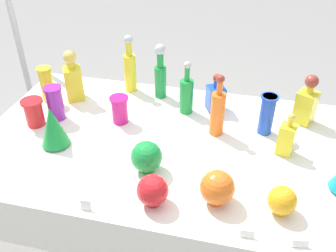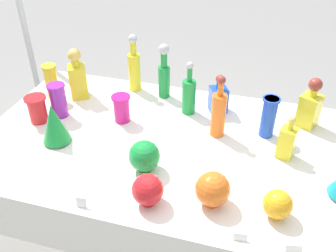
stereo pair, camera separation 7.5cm
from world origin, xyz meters
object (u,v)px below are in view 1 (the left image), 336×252
tall_bottle_2 (218,111)px  slender_vase_1 (120,109)px  slender_vase_0 (34,111)px  fluted_vase_1 (53,126)px  square_decanter_0 (287,138)px  canopy_pole (19,43)px  tall_bottle_0 (130,68)px  square_decanter_3 (216,96)px  cardboard_box_behind_left (133,117)px  slender_vase_2 (55,102)px  slender_vase_3 (267,113)px  cardboard_box_behind_right (156,130)px  round_bowl_0 (282,201)px  round_bowl_3 (153,190)px  square_decanter_2 (307,103)px  slender_vase_4 (46,83)px  tall_bottle_1 (186,94)px  round_bowl_1 (147,157)px  tall_bottle_3 (160,74)px  round_bowl_2 (217,188)px  square_decanter_1 (73,78)px

tall_bottle_2 → slender_vase_1: bearing=-178.1°
slender_vase_0 → fluted_vase_1: 0.25m
tall_bottle_2 → square_decanter_0: tall_bottle_2 is taller
tall_bottle_2 → canopy_pole: bearing=157.6°
tall_bottle_0 → square_decanter_3: tall_bottle_0 is taller
slender_vase_0 → cardboard_box_behind_left: (0.20, 1.06, -0.69)m
slender_vase_2 → slender_vase_3: size_ratio=0.88×
slender_vase_1 → cardboard_box_behind_right: slender_vase_1 is taller
slender_vase_0 → round_bowl_0: slender_vase_0 is taller
round_bowl_0 → round_bowl_3: (-0.54, -0.07, 0.01)m
square_decanter_0 → slender_vase_1: square_decanter_0 is taller
slender_vase_1 → cardboard_box_behind_right: (-0.02, 0.82, -0.71)m
square_decanter_2 → slender_vase_4: square_decanter_2 is taller
slender_vase_3 → slender_vase_4: slender_vase_3 is taller
square_decanter_0 → slender_vase_3: (-0.10, 0.16, 0.03)m
square_decanter_2 → canopy_pole: 2.11m
round_bowl_0 → cardboard_box_behind_left: round_bowl_0 is taller
tall_bottle_1 → round_bowl_1: bearing=-98.1°
tall_bottle_2 → tall_bottle_3: (-0.40, 0.32, 0.02)m
round_bowl_0 → cardboard_box_behind_right: (-0.91, 1.32, -0.70)m
slender_vase_3 → slender_vase_4: bearing=178.2°
square_decanter_0 → round_bowl_1: square_decanter_0 is taller
cardboard_box_behind_left → canopy_pole: 1.09m
round_bowl_1 → square_decanter_3: bearing=68.8°
tall_bottle_1 → round_bowl_2: bearing=-68.6°
square_decanter_1 → round_bowl_0: 1.42m
round_bowl_0 → slender_vase_0: bearing=165.0°
square_decanter_1 → fluted_vase_1: square_decanter_1 is taller
square_decanter_0 → cardboard_box_behind_left: square_decanter_0 is taller
tall_bottle_0 → square_decanter_2: 1.08m
slender_vase_4 → tall_bottle_2: bearing=-5.9°
tall_bottle_0 → round_bowl_0: size_ratio=2.84×
square_decanter_3 → round_bowl_2: square_decanter_3 is taller
slender_vase_1 → square_decanter_3: bearing=27.0°
square_decanter_1 → slender_vase_0: square_decanter_1 is taller
slender_vase_3 → cardboard_box_behind_left: size_ratio=0.50×
tall_bottle_3 → slender_vase_0: tall_bottle_3 is taller
tall_bottle_2 → square_decanter_1: 0.92m
tall_bottle_0 → cardboard_box_behind_left: size_ratio=0.81×
tall_bottle_3 → square_decanter_2: 0.87m
round_bowl_0 → canopy_pole: canopy_pole is taller
slender_vase_2 → slender_vase_3: slender_vase_3 is taller
tall_bottle_2 → cardboard_box_behind_right: size_ratio=0.64×
slender_vase_4 → square_decanter_3: bearing=7.3°
fluted_vase_1 → round_bowl_2: fluted_vase_1 is taller
canopy_pole → square_decanter_2: bearing=-11.8°
slender_vase_0 → tall_bottle_2: bearing=8.8°
round_bowl_0 → canopy_pole: bearing=148.8°
round_bowl_1 → canopy_pole: 1.68m
slender_vase_4 → cardboard_box_behind_left: slender_vase_4 is taller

